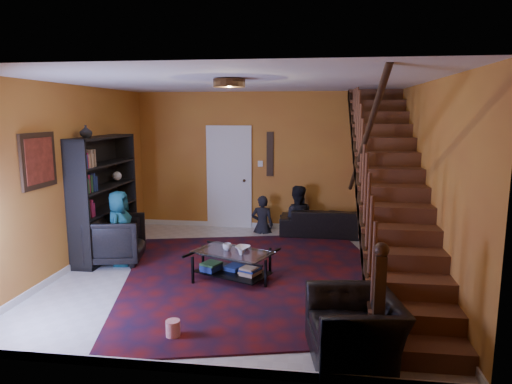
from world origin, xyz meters
TOP-DOWN VIEW (x-y plane):
  - floor at (0.00, 0.00)m, footprint 5.50×5.50m
  - room at (-1.33, 1.33)m, footprint 5.50×5.50m
  - staircase at (2.12, -0.00)m, footprint 0.95×5.02m
  - bookshelf at (-2.40, 0.60)m, footprint 0.35×1.80m
  - door at (-0.70, 2.73)m, footprint 0.82×0.05m
  - framed_picture at (-2.57, -0.90)m, footprint 0.04×0.74m
  - wall_hanging at (0.15, 2.73)m, footprint 0.14×0.03m
  - ceiling_fixture at (0.00, -0.80)m, footprint 0.40×0.40m
  - rug at (0.28, -0.18)m, footprint 4.71×5.11m
  - sofa at (1.34, 2.30)m, footprint 1.85×0.75m
  - armchair_left at (-2.05, 0.18)m, footprint 0.99×0.97m
  - armchair_right at (1.50, -2.25)m, footprint 0.98×1.08m
  - person_adult_a at (0.04, 2.35)m, footprint 0.44×0.29m
  - person_adult_b at (0.73, 2.35)m, footprint 0.69×0.54m
  - person_child at (-1.95, 0.11)m, footprint 0.42×0.60m
  - coffee_table at (-0.07, -0.31)m, footprint 1.25×1.02m
  - cup_a at (-0.16, -0.25)m, footprint 0.15×0.15m
  - cup_b at (0.08, -0.44)m, footprint 0.12×0.12m
  - bowl at (0.06, -0.18)m, footprint 0.25×0.25m
  - vase at (-2.41, 0.10)m, footprint 0.18×0.18m
  - popcorn_bucket at (-0.38, -2.11)m, footprint 0.20×0.20m

SIDE VIEW (x-z plane):
  - floor at x=0.00m, z-range 0.00..0.00m
  - rug at x=0.28m, z-range 0.00..0.02m
  - room at x=-1.33m, z-range -2.70..2.80m
  - popcorn_bucket at x=-0.38m, z-range 0.02..0.20m
  - person_adult_a at x=0.04m, z-range -0.45..0.76m
  - coffee_table at x=-0.07m, z-range 0.03..0.44m
  - person_adult_b at x=0.73m, z-range -0.45..0.97m
  - sofa at x=1.34m, z-range 0.00..0.54m
  - armchair_right at x=1.50m, z-range 0.00..0.62m
  - armchair_left at x=-2.05m, z-range 0.00..0.76m
  - bowl at x=0.06m, z-range 0.41..0.47m
  - cup_b at x=0.08m, z-range 0.41..0.50m
  - cup_a at x=-0.16m, z-range 0.41..0.51m
  - person_child at x=-1.95m, z-range 0.00..1.18m
  - bookshelf at x=-2.40m, z-range -0.04..1.96m
  - door at x=-0.70m, z-range 0.00..2.05m
  - staircase at x=2.12m, z-range -0.19..2.99m
  - wall_hanging at x=0.15m, z-range 1.10..2.00m
  - framed_picture at x=-2.57m, z-range 1.38..2.12m
  - vase at x=-2.41m, z-range 2.00..2.19m
  - ceiling_fixture at x=0.00m, z-range 2.69..2.79m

